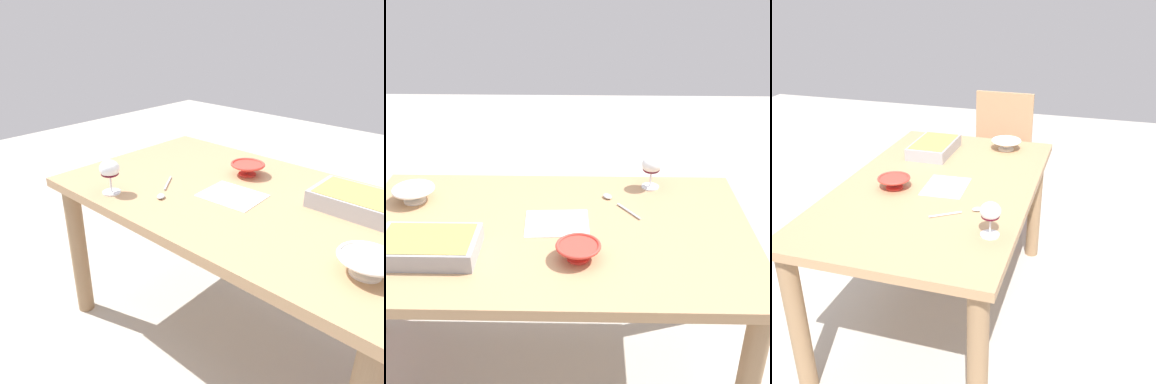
% 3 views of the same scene
% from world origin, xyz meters
% --- Properties ---
extents(ground_plane, '(8.00, 8.00, 0.00)m').
position_xyz_m(ground_plane, '(0.00, 0.00, 0.00)').
color(ground_plane, '#B2ADA3').
extents(dining_table, '(1.47, 0.90, 0.73)m').
position_xyz_m(dining_table, '(0.00, 0.00, 0.62)').
color(dining_table, tan).
rests_on(dining_table, ground_plane).
extents(wine_glass, '(0.08, 0.08, 0.14)m').
position_xyz_m(wine_glass, '(-0.40, -0.35, 0.82)').
color(wine_glass, white).
rests_on(wine_glass, dining_table).
extents(casserole_dish, '(0.34, 0.21, 0.07)m').
position_xyz_m(casserole_dish, '(0.40, 0.17, 0.76)').
color(casserole_dish, '#99999E').
rests_on(casserole_dish, dining_table).
extents(mixing_bowl, '(0.15, 0.15, 0.06)m').
position_xyz_m(mixing_bowl, '(-0.10, 0.18, 0.76)').
color(mixing_bowl, red).
rests_on(mixing_bowl, dining_table).
extents(small_bowl, '(0.17, 0.17, 0.06)m').
position_xyz_m(small_bowl, '(0.56, -0.21, 0.76)').
color(small_bowl, white).
rests_on(small_bowl, dining_table).
extents(serving_spoon, '(0.15, 0.20, 0.01)m').
position_xyz_m(serving_spoon, '(-0.24, -0.21, 0.73)').
color(serving_spoon, silver).
rests_on(serving_spoon, dining_table).
extents(napkin, '(0.25, 0.20, 0.00)m').
position_xyz_m(napkin, '(-0.02, -0.04, 0.73)').
color(napkin, white).
rests_on(napkin, dining_table).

